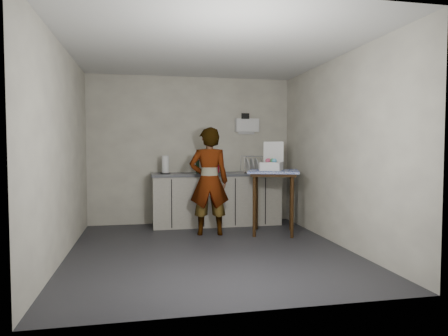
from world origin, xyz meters
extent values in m
plane|color=#2B2B30|center=(0.00, 0.00, 0.00)|extent=(4.00, 4.00, 0.00)
cube|color=#B7B09F|center=(0.00, 1.99, 1.30)|extent=(3.60, 0.02, 2.60)
cube|color=#B7B09F|center=(1.79, 0.00, 1.30)|extent=(0.02, 4.00, 2.60)
cube|color=#B7B09F|center=(-1.79, 0.00, 1.30)|extent=(0.02, 4.00, 2.60)
cube|color=white|center=(0.00, 0.00, 2.60)|extent=(3.60, 4.00, 0.01)
cube|color=black|center=(0.40, 1.70, 0.04)|extent=(2.20, 0.52, 0.08)
cube|color=beige|center=(0.40, 1.70, 0.43)|extent=(2.20, 0.58, 0.86)
cube|color=#44464D|center=(0.40, 1.70, 0.89)|extent=(2.24, 0.62, 0.05)
cube|color=black|center=(-0.40, 1.41, 0.43)|extent=(0.02, 0.01, 0.80)
cube|color=black|center=(0.13, 1.41, 0.43)|extent=(0.02, 0.01, 0.80)
cube|color=black|center=(0.67, 1.41, 0.43)|extent=(0.01, 0.01, 0.80)
cube|color=black|center=(1.20, 1.41, 0.43)|extent=(0.02, 0.01, 0.80)
cube|color=white|center=(1.00, 1.92, 1.75)|extent=(0.42, 0.16, 0.24)
cube|color=white|center=(1.00, 1.97, 1.61)|extent=(0.30, 0.06, 0.04)
cube|color=black|center=(0.95, 1.83, 1.91)|extent=(0.14, 0.02, 0.10)
cylinder|color=#37230C|center=(0.79, 0.65, 0.46)|extent=(0.05, 0.05, 0.91)
cylinder|color=#37230C|center=(1.32, 0.47, 0.46)|extent=(0.05, 0.05, 0.91)
cylinder|color=#37230C|center=(0.98, 1.19, 0.46)|extent=(0.05, 0.05, 0.91)
cylinder|color=#37230C|center=(1.51, 1.00, 0.46)|extent=(0.05, 0.05, 0.91)
cube|color=#37230C|center=(1.15, 0.83, 0.94)|extent=(0.86, 0.86, 0.05)
cube|color=#19329A|center=(1.15, 0.83, 0.97)|extent=(0.98, 0.98, 0.03)
imported|color=#B2A593|center=(0.14, 0.94, 0.83)|extent=(0.65, 0.47, 1.66)
imported|color=black|center=(0.24, 1.64, 1.06)|extent=(0.12, 0.12, 0.30)
cylinder|color=red|center=(0.42, 1.73, 0.98)|extent=(0.07, 0.07, 0.14)
cylinder|color=black|center=(0.08, 1.77, 1.02)|extent=(0.06, 0.06, 0.22)
cylinder|color=black|center=(-0.49, 1.64, 0.92)|extent=(0.17, 0.17, 0.02)
cylinder|color=white|center=(-0.49, 1.64, 1.07)|extent=(0.12, 0.12, 0.29)
cube|color=white|center=(1.05, 1.68, 0.92)|extent=(0.42, 0.32, 0.02)
cylinder|color=white|center=(0.86, 1.55, 1.07)|extent=(0.01, 0.01, 0.27)
cylinder|color=white|center=(1.25, 1.55, 1.07)|extent=(0.01, 0.01, 0.27)
cylinder|color=white|center=(0.86, 1.82, 1.07)|extent=(0.01, 0.01, 0.27)
cylinder|color=white|center=(1.25, 1.82, 1.07)|extent=(0.01, 0.01, 0.27)
cylinder|color=white|center=(0.95, 1.68, 1.05)|extent=(0.05, 0.23, 0.23)
cylinder|color=white|center=(1.03, 1.68, 1.05)|extent=(0.05, 0.23, 0.23)
cylinder|color=white|center=(1.12, 1.68, 1.05)|extent=(0.05, 0.23, 0.23)
cube|color=white|center=(1.11, 0.83, 1.00)|extent=(0.44, 0.44, 0.01)
cube|color=white|center=(1.04, 0.70, 1.06)|extent=(0.29, 0.17, 0.12)
cube|color=white|center=(1.19, 0.97, 1.06)|extent=(0.29, 0.17, 0.12)
cube|color=white|center=(0.98, 0.91, 1.06)|extent=(0.17, 0.29, 0.12)
cube|color=white|center=(1.25, 0.76, 1.06)|extent=(0.17, 0.29, 0.12)
cube|color=white|center=(1.20, 0.98, 1.28)|extent=(0.29, 0.17, 0.32)
cylinder|color=white|center=(1.11, 0.83, 1.06)|extent=(0.21, 0.21, 0.12)
sphere|color=#E9567C|center=(1.05, 0.83, 1.14)|extent=(0.07, 0.07, 0.07)
sphere|color=#5DC4FF|center=(1.14, 0.77, 1.14)|extent=(0.07, 0.07, 0.07)
sphere|color=#53CA6D|center=(1.14, 0.88, 1.14)|extent=(0.07, 0.07, 0.07)
sphere|color=#E9567C|center=(1.10, 0.90, 1.14)|extent=(0.07, 0.07, 0.07)
camera|label=1|loc=(-0.84, -5.11, 1.36)|focal=32.00mm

